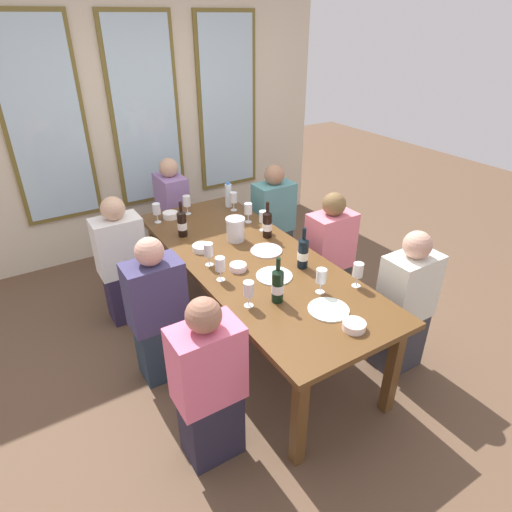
{
  "coord_description": "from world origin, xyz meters",
  "views": [
    {
      "loc": [
        -1.46,
        -2.41,
        2.33
      ],
      "look_at": [
        0.0,
        -0.06,
        0.79
      ],
      "focal_mm": 30.43,
      "sensor_mm": 36.0,
      "label": 1
    }
  ],
  "objects": [
    {
      "name": "ground_plane",
      "position": [
        0.0,
        0.0,
        0.0
      ],
      "size": [
        12.0,
        12.0,
        0.0
      ],
      "primitive_type": "plane",
      "color": "brown"
    },
    {
      "name": "back_wall_with_windows",
      "position": [
        0.0,
        2.11,
        1.45
      ],
      "size": [
        4.13,
        0.1,
        2.9
      ],
      "color": "beige",
      "rests_on": "ground"
    },
    {
      "name": "dining_table",
      "position": [
        0.0,
        0.0,
        0.67
      ],
      "size": [
        0.93,
        2.42,
        0.74
      ],
      "color": "brown",
      "rests_on": "ground"
    },
    {
      "name": "white_plate_0",
      "position": [
        0.06,
        -0.8,
        0.74
      ],
      "size": [
        0.26,
        0.26,
        0.01
      ],
      "primitive_type": "cylinder",
      "color": "white",
      "rests_on": "dining_table"
    },
    {
      "name": "white_plate_1",
      "position": [
        0.16,
        0.04,
        0.74
      ],
      "size": [
        0.24,
        0.24,
        0.01
      ],
      "primitive_type": "cylinder",
      "color": "white",
      "rests_on": "dining_table"
    },
    {
      "name": "white_plate_2",
      "position": [
        0.0,
        -0.3,
        0.74
      ],
      "size": [
        0.25,
        0.25,
        0.01
      ],
      "primitive_type": "cylinder",
      "color": "white",
      "rests_on": "dining_table"
    },
    {
      "name": "metal_pitcher",
      "position": [
        0.05,
        0.33,
        0.84
      ],
      "size": [
        0.16,
        0.16,
        0.19
      ],
      "color": "silver",
      "rests_on": "dining_table"
    },
    {
      "name": "wine_bottle_0",
      "position": [
        -0.28,
        0.62,
        0.85
      ],
      "size": [
        0.08,
        0.08,
        0.3
      ],
      "color": "black",
      "rests_on": "dining_table"
    },
    {
      "name": "wine_bottle_1",
      "position": [
        0.24,
        -0.3,
        0.86
      ],
      "size": [
        0.08,
        0.08,
        0.31
      ],
      "color": "black",
      "rests_on": "dining_table"
    },
    {
      "name": "wine_bottle_2",
      "position": [
        -0.15,
        -0.55,
        0.86
      ],
      "size": [
        0.08,
        0.08,
        0.31
      ],
      "color": "black",
      "rests_on": "dining_table"
    },
    {
      "name": "wine_bottle_3",
      "position": [
        0.3,
        0.24,
        0.85
      ],
      "size": [
        0.08,
        0.08,
        0.3
      ],
      "color": "black",
      "rests_on": "dining_table"
    },
    {
      "name": "tasting_bowl_0",
      "position": [
        0.07,
        -1.02,
        0.76
      ],
      "size": [
        0.14,
        0.14,
        0.05
      ],
      "primitive_type": "cylinder",
      "color": "white",
      "rests_on": "dining_table"
    },
    {
      "name": "tasting_bowl_1",
      "position": [
        -0.17,
        -0.09,
        0.76
      ],
      "size": [
        0.12,
        0.12,
        0.05
      ],
      "primitive_type": "cylinder",
      "color": "white",
      "rests_on": "dining_table"
    },
    {
      "name": "tasting_bowl_2",
      "position": [
        -0.26,
        0.31,
        0.76
      ],
      "size": [
        0.14,
        0.14,
        0.05
      ],
      "primitive_type": "cylinder",
      "color": "white",
      "rests_on": "dining_table"
    },
    {
      "name": "tasting_bowl_3",
      "position": [
        -0.23,
        1.01,
        0.77
      ],
      "size": [
        0.14,
        0.14,
        0.05
      ],
      "primitive_type": "cylinder",
      "color": "white",
      "rests_on": "dining_table"
    },
    {
      "name": "water_bottle",
      "position": [
        0.34,
        0.97,
        0.85
      ],
      "size": [
        0.06,
        0.06,
        0.24
      ],
      "color": "white",
      "rests_on": "dining_table"
    },
    {
      "name": "wine_glass_0",
      "position": [
        0.33,
        0.36,
        0.86
      ],
      "size": [
        0.07,
        0.07,
        0.17
      ],
      "color": "white",
      "rests_on": "dining_table"
    },
    {
      "name": "wine_glass_1",
      "position": [
        0.4,
        -0.69,
        0.86
      ],
      "size": [
        0.07,
        0.07,
        0.17
      ],
      "color": "white",
      "rests_on": "dining_table"
    },
    {
      "name": "wine_glass_2",
      "position": [
        -0.31,
        0.08,
        0.86
      ],
      "size": [
        0.07,
        0.07,
        0.17
      ],
      "color": "white",
      "rests_on": "dining_table"
    },
    {
      "name": "wine_glass_3",
      "position": [
        -0.36,
        0.98,
        0.86
      ],
      "size": [
        0.07,
        0.07,
        0.17
      ],
      "color": "white",
      "rests_on": "dining_table"
    },
    {
      "name": "wine_glass_4",
      "position": [
        -0.33,
        -0.14,
        0.86
      ],
      "size": [
        0.07,
        0.07,
        0.17
      ],
      "color": "white",
      "rests_on": "dining_table"
    },
    {
      "name": "wine_glass_5",
      "position": [
        0.31,
        0.57,
        0.86
      ],
      "size": [
        0.07,
        0.07,
        0.17
      ],
      "color": "white",
      "rests_on": "dining_table"
    },
    {
      "name": "wine_glass_6",
      "position": [
        -0.33,
        -0.51,
        0.86
      ],
      "size": [
        0.07,
        0.07,
        0.17
      ],
      "color": "white",
      "rests_on": "dining_table"
    },
    {
      "name": "wine_glass_7",
      "position": [
        0.15,
        -0.62,
        0.86
      ],
      "size": [
        0.07,
        0.07,
        0.17
      ],
      "color": "white",
      "rests_on": "dining_table"
    },
    {
      "name": "wine_glass_8",
      "position": [
        -0.06,
        1.01,
        0.86
      ],
      "size": [
        0.07,
        0.07,
        0.17
      ],
      "color": "white",
      "rests_on": "dining_table"
    },
    {
      "name": "wine_glass_9",
      "position": [
        0.34,
        0.87,
        0.86
      ],
      "size": [
        0.07,
        0.07,
        0.17
      ],
      "color": "white",
      "rests_on": "dining_table"
    },
    {
      "name": "seated_person_0",
      "position": [
        -0.76,
        -0.0,
        0.53
      ],
      "size": [
        0.38,
        0.24,
        1.11
      ],
      "color": "#233240",
      "rests_on": "ground"
    },
    {
      "name": "seated_person_1",
      "position": [
        0.76,
        -0.02,
        0.53
      ],
      "size": [
        0.38,
        0.24,
        1.11
      ],
      "color": "#312F2D",
      "rests_on": "ground"
    },
    {
      "name": "seated_person_2",
      "position": [
        -0.76,
        -0.78,
        0.53
      ],
      "size": [
        0.38,
        0.24,
        1.11
      ],
      "color": "#262335",
      "rests_on": "ground"
    },
    {
      "name": "seated_person_3",
      "position": [
        0.76,
        -0.84,
        0.53
      ],
      "size": [
        0.38,
        0.24,
        1.11
      ],
      "color": "#35343C",
      "rests_on": "ground"
    },
    {
      "name": "seated_person_4",
      "position": [
        -0.76,
        0.82,
        0.53
      ],
      "size": [
        0.38,
        0.24,
        1.11
      ],
      "color": "#2B213D",
      "rests_on": "ground"
    },
    {
      "name": "seated_person_5",
      "position": [
        0.76,
        0.83,
        0.53
      ],
      "size": [
        0.38,
        0.24,
        1.11
      ],
      "color": "#2B3A3B",
      "rests_on": "ground"
    },
    {
      "name": "seated_person_6",
      "position": [
        0.0,
        1.56,
        0.53
      ],
      "size": [
        0.24,
        0.38,
        1.11
      ],
      "color": "#333141",
      "rests_on": "ground"
    }
  ]
}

